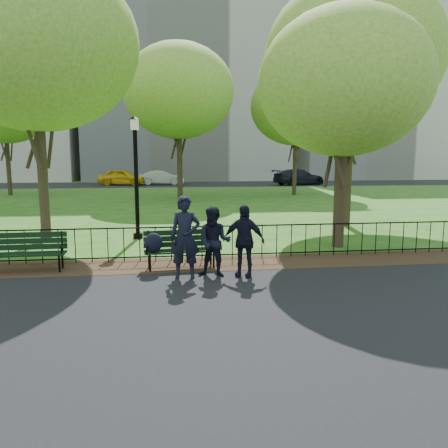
{
  "coord_description": "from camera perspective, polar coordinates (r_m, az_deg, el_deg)",
  "views": [
    {
      "loc": [
        -0.69,
        -9.15,
        2.65
      ],
      "look_at": [
        0.71,
        1.5,
        1.01
      ],
      "focal_mm": 35.0,
      "sensor_mm": 36.0,
      "label": 1
    }
  ],
  "objects": [
    {
      "name": "sedan_silver",
      "position": [
        43.31,
        -8.07,
        6.01
      ],
      "size": [
        4.42,
        1.86,
        1.42
      ],
      "primitive_type": "imported",
      "rotation": [
        0.0,
        0.0,
        1.49
      ],
      "color": "#AFB1B7",
      "rests_on": "far_street"
    },
    {
      "name": "apartment_east",
      "position": [
        63.77,
        18.11,
        16.67
      ],
      "size": [
        20.0,
        15.0,
        24.0
      ],
      "primitive_type": "cube",
      "color": "silver",
      "rests_on": "ground"
    },
    {
      "name": "tree_far_e",
      "position": [
        32.05,
        9.4,
        14.94
      ],
      "size": [
        6.43,
        6.43,
        8.96
      ],
      "color": "#2D2116",
      "rests_on": "ground"
    },
    {
      "name": "dirt_strip",
      "position": [
        11.0,
        -3.7,
        -5.23
      ],
      "size": [
        60.0,
        1.6,
        0.01
      ],
      "primitive_type": "cube",
      "color": "#331F14",
      "rests_on": "ground"
    },
    {
      "name": "tree_mid_e",
      "position": [
        18.02,
        16.46,
        20.18
      ],
      "size": [
        6.57,
        6.57,
        9.15
      ],
      "color": "#2D2116",
      "rests_on": "ground"
    },
    {
      "name": "person_mid",
      "position": [
        9.7,
        -1.26,
        -2.34
      ],
      "size": [
        0.85,
        0.61,
        1.57
      ],
      "primitive_type": "imported",
      "rotation": [
        0.0,
        0.0,
        -0.31
      ],
      "color": "black",
      "rests_on": "asphalt_path"
    },
    {
      "name": "tree_near_w",
      "position": [
        15.54,
        -23.52,
        20.93
      ],
      "size": [
        6.34,
        6.34,
        8.84
      ],
      "color": "#2D2116",
      "rests_on": "ground"
    },
    {
      "name": "tree_near_e",
      "position": [
        13.5,
        15.41,
        17.31
      ],
      "size": [
        4.92,
        4.92,
        6.85
      ],
      "color": "#2D2116",
      "rests_on": "ground"
    },
    {
      "name": "sedan_dark",
      "position": [
        43.7,
        9.78,
        6.07
      ],
      "size": [
        5.64,
        3.61,
        1.52
      ],
      "primitive_type": "imported",
      "rotation": [
        0.0,
        0.0,
        1.88
      ],
      "color": "black",
      "rests_on": "far_street"
    },
    {
      "name": "asphalt_path",
      "position": [
        6.37,
        -0.62,
        -15.85
      ],
      "size": [
        60.0,
        9.2,
        0.01
      ],
      "primitive_type": "cube",
      "color": "black",
      "rests_on": "ground"
    },
    {
      "name": "tree_far_w",
      "position": [
        34.75,
        -26.83,
        14.03
      ],
      "size": [
        6.67,
        6.67,
        9.29
      ],
      "color": "#2D2116",
      "rests_on": "ground"
    },
    {
      "name": "ground",
      "position": [
        9.55,
        -3.09,
        -7.45
      ],
      "size": [
        120.0,
        120.0,
        0.0
      ],
      "primitive_type": "plane",
      "color": "#256219"
    },
    {
      "name": "park_bench_main",
      "position": [
        10.47,
        -7.31,
        -2.57
      ],
      "size": [
        1.79,
        0.72,
        0.99
      ],
      "rotation": [
        0.0,
        0.0,
        0.1
      ],
      "color": "black",
      "rests_on": "ground"
    },
    {
      "name": "tree_far_c",
      "position": [
        28.86,
        -5.95,
        16.87
      ],
      "size": [
        7.02,
        7.02,
        9.79
      ],
      "color": "#2D2116",
      "rests_on": "ground"
    },
    {
      "name": "far_street",
      "position": [
        44.24,
        -6.63,
        5.17
      ],
      "size": [
        70.0,
        9.0,
        0.01
      ],
      "primitive_type": "cube",
      "color": "black",
      "rests_on": "ground"
    },
    {
      "name": "iron_fence",
      "position": [
        11.38,
        -3.9,
        -2.25
      ],
      "size": [
        24.06,
        0.06,
        1.0
      ],
      "color": "black",
      "rests_on": "ground"
    },
    {
      "name": "park_bench_left_a",
      "position": [
        11.19,
        -24.31,
        -2.84
      ],
      "size": [
        1.76,
        0.58,
        0.99
      ],
      "rotation": [
        0.0,
        0.0,
        0.02
      ],
      "color": "black",
      "rests_on": "ground"
    },
    {
      "name": "taxi",
      "position": [
        43.61,
        -13.1,
        5.99
      ],
      "size": [
        4.93,
        2.98,
        1.57
      ],
      "primitive_type": "imported",
      "rotation": [
        0.0,
        0.0,
        1.31
      ],
      "color": "yellow",
      "rests_on": "far_street"
    },
    {
      "name": "apartment_mid",
      "position": [
        58.54,
        -5.03,
        20.8
      ],
      "size": [
        24.0,
        15.0,
        30.0
      ],
      "primitive_type": "cube",
      "color": "#BAB7AA",
      "rests_on": "ground"
    },
    {
      "name": "person_right",
      "position": [
        9.73,
        2.58,
        -2.18
      ],
      "size": [
        1.02,
        0.74,
        1.62
      ],
      "primitive_type": "imported",
      "rotation": [
        0.0,
        0.0,
        -0.42
      ],
      "color": "black",
      "rests_on": "asphalt_path"
    },
    {
      "name": "person_left",
      "position": [
        9.57,
        -5.1,
        -1.76
      ],
      "size": [
        0.71,
        0.51,
        1.82
      ],
      "primitive_type": "imported",
      "rotation": [
        0.0,
        0.0,
        -0.12
      ],
      "color": "black",
      "rests_on": "asphalt_path"
    },
    {
      "name": "lamppost",
      "position": [
        14.52,
        -11.41,
        6.59
      ],
      "size": [
        0.36,
        0.36,
        3.98
      ],
      "color": "black",
      "rests_on": "ground"
    }
  ]
}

